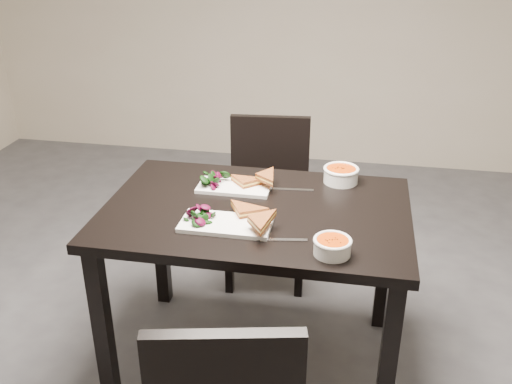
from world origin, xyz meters
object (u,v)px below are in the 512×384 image
at_px(table, 256,230).
at_px(plate_far, 234,187).
at_px(chair_far, 268,189).
at_px(plate_near, 226,224).
at_px(soup_bowl_near, 332,245).
at_px(soup_bowl_far, 341,174).

distance_m(table, plate_far, 0.23).
distance_m(chair_far, plate_near, 0.95).
xyz_separation_m(table, chair_far, (-0.07, 0.74, -0.17)).
xyz_separation_m(table, soup_bowl_near, (0.32, -0.29, 0.13)).
bearing_deg(plate_near, table, 63.49).
relative_size(plate_near, soup_bowl_near, 2.55).
bearing_deg(plate_near, chair_far, 89.34).
height_order(chair_far, plate_far, chair_far).
bearing_deg(soup_bowl_far, plate_far, -160.77).
distance_m(plate_near, soup_bowl_far, 0.62).
relative_size(soup_bowl_near, soup_bowl_far, 0.86).
bearing_deg(plate_near, plate_far, 97.07).
relative_size(table, plate_far, 3.94).
distance_m(chair_far, soup_bowl_near, 1.14).
bearing_deg(soup_bowl_near, table, 137.52).
relative_size(chair_far, soup_bowl_near, 6.45).
height_order(table, plate_near, plate_near).
height_order(table, soup_bowl_far, soup_bowl_far).
relative_size(plate_near, plate_far, 1.10).
bearing_deg(chair_far, soup_bowl_far, -53.58).
xyz_separation_m(chair_far, soup_bowl_near, (0.39, -1.03, 0.30)).
distance_m(soup_bowl_near, plate_far, 0.63).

